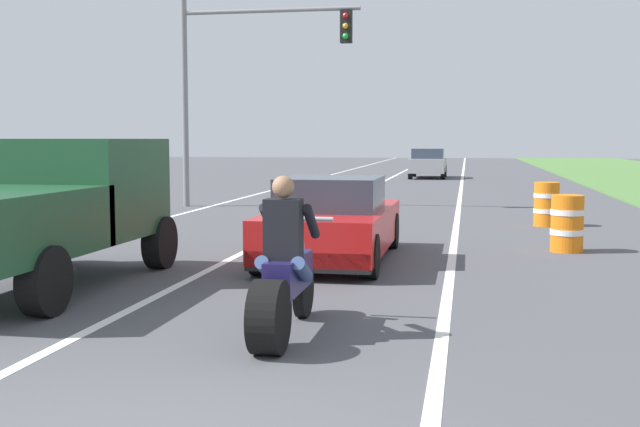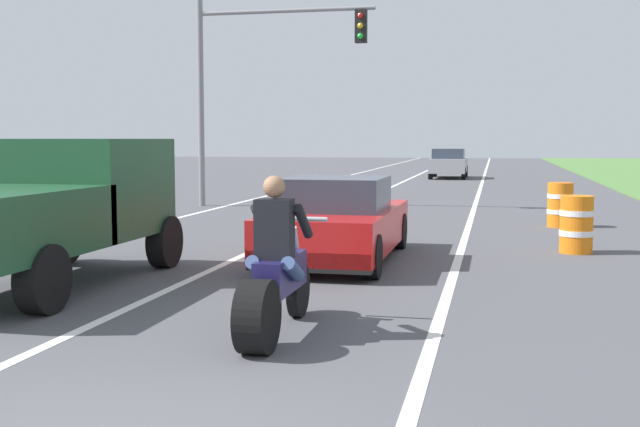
{
  "view_description": "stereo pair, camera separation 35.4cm",
  "coord_description": "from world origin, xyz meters",
  "px_view_note": "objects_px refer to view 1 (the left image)",
  "views": [
    {
      "loc": [
        2.02,
        -3.86,
        1.97
      ],
      "look_at": [
        0.13,
        6.26,
        1.0
      ],
      "focal_mm": 44.14,
      "sensor_mm": 36.0,
      "label": 1
    },
    {
      "loc": [
        2.36,
        -3.78,
        1.97
      ],
      "look_at": [
        0.13,
        6.26,
        1.0
      ],
      "focal_mm": 44.14,
      "sensor_mm": 36.0,
      "label": 2
    }
  ],
  "objects_px": {
    "distant_car_far_ahead": "(428,163)",
    "motorcycle_with_rider": "(284,279)",
    "sports_car_red": "(332,222)",
    "pickup_truck_left_lane_dark_green": "(47,205)",
    "traffic_light_mast_near": "(239,67)",
    "construction_barrel_nearest": "(567,223)",
    "construction_barrel_mid": "(547,204)"
  },
  "relations": [
    {
      "from": "distant_car_far_ahead",
      "to": "motorcycle_with_rider",
      "type": "bearing_deg",
      "value": -89.68
    },
    {
      "from": "sports_car_red",
      "to": "pickup_truck_left_lane_dark_green",
      "type": "bearing_deg",
      "value": -138.61
    },
    {
      "from": "traffic_light_mast_near",
      "to": "motorcycle_with_rider",
      "type": "bearing_deg",
      "value": -72.03
    },
    {
      "from": "motorcycle_with_rider",
      "to": "construction_barrel_nearest",
      "type": "height_order",
      "value": "motorcycle_with_rider"
    },
    {
      "from": "motorcycle_with_rider",
      "to": "traffic_light_mast_near",
      "type": "bearing_deg",
      "value": 107.97
    },
    {
      "from": "pickup_truck_left_lane_dark_green",
      "to": "sports_car_red",
      "type": "bearing_deg",
      "value": 41.39
    },
    {
      "from": "sports_car_red",
      "to": "pickup_truck_left_lane_dark_green",
      "type": "relative_size",
      "value": 0.9
    },
    {
      "from": "construction_barrel_nearest",
      "to": "distant_car_far_ahead",
      "type": "xyz_separation_m",
      "value": [
        -3.7,
        26.14,
        0.27
      ]
    },
    {
      "from": "construction_barrel_mid",
      "to": "distant_car_far_ahead",
      "type": "xyz_separation_m",
      "value": [
        -3.75,
        21.96,
        0.27
      ]
    },
    {
      "from": "construction_barrel_nearest",
      "to": "distant_car_far_ahead",
      "type": "relative_size",
      "value": 0.25
    },
    {
      "from": "pickup_truck_left_lane_dark_green",
      "to": "construction_barrel_mid",
      "type": "relative_size",
      "value": 4.8
    },
    {
      "from": "sports_car_red",
      "to": "pickup_truck_left_lane_dark_green",
      "type": "height_order",
      "value": "pickup_truck_left_lane_dark_green"
    },
    {
      "from": "motorcycle_with_rider",
      "to": "pickup_truck_left_lane_dark_green",
      "type": "height_order",
      "value": "pickup_truck_left_lane_dark_green"
    },
    {
      "from": "construction_barrel_nearest",
      "to": "construction_barrel_mid",
      "type": "relative_size",
      "value": 1.0
    },
    {
      "from": "traffic_light_mast_near",
      "to": "construction_barrel_nearest",
      "type": "xyz_separation_m",
      "value": [
        8.23,
        -7.74,
        -3.54
      ]
    },
    {
      "from": "motorcycle_with_rider",
      "to": "pickup_truck_left_lane_dark_green",
      "type": "xyz_separation_m",
      "value": [
        -3.71,
        2.07,
        0.51
      ]
    },
    {
      "from": "traffic_light_mast_near",
      "to": "distant_car_far_ahead",
      "type": "relative_size",
      "value": 1.5
    },
    {
      "from": "construction_barrel_mid",
      "to": "sports_car_red",
      "type": "bearing_deg",
      "value": -123.38
    },
    {
      "from": "motorcycle_with_rider",
      "to": "traffic_light_mast_near",
      "type": "xyz_separation_m",
      "value": [
        -4.72,
        14.54,
        3.45
      ]
    },
    {
      "from": "pickup_truck_left_lane_dark_green",
      "to": "distant_car_far_ahead",
      "type": "xyz_separation_m",
      "value": [
        3.53,
        30.87,
        -0.33
      ]
    },
    {
      "from": "pickup_truck_left_lane_dark_green",
      "to": "motorcycle_with_rider",
      "type": "bearing_deg",
      "value": -29.1
    },
    {
      "from": "motorcycle_with_rider",
      "to": "construction_barrel_nearest",
      "type": "bearing_deg",
      "value": 62.67
    },
    {
      "from": "sports_car_red",
      "to": "construction_barrel_nearest",
      "type": "bearing_deg",
      "value": 24.69
    },
    {
      "from": "motorcycle_with_rider",
      "to": "distant_car_far_ahead",
      "type": "relative_size",
      "value": 0.55
    },
    {
      "from": "motorcycle_with_rider",
      "to": "construction_barrel_mid",
      "type": "relative_size",
      "value": 2.21
    },
    {
      "from": "construction_barrel_nearest",
      "to": "distant_car_far_ahead",
      "type": "distance_m",
      "value": 26.4
    },
    {
      "from": "construction_barrel_nearest",
      "to": "pickup_truck_left_lane_dark_green",
      "type": "bearing_deg",
      "value": -146.78
    },
    {
      "from": "construction_barrel_nearest",
      "to": "construction_barrel_mid",
      "type": "height_order",
      "value": "same"
    },
    {
      "from": "construction_barrel_mid",
      "to": "traffic_light_mast_near",
      "type": "bearing_deg",
      "value": 156.71
    },
    {
      "from": "construction_barrel_nearest",
      "to": "sports_car_red",
      "type": "bearing_deg",
      "value": -155.31
    },
    {
      "from": "construction_barrel_mid",
      "to": "distant_car_far_ahead",
      "type": "relative_size",
      "value": 0.25
    },
    {
      "from": "sports_car_red",
      "to": "pickup_truck_left_lane_dark_green",
      "type": "xyz_separation_m",
      "value": [
        -3.34,
        -2.95,
        0.48
      ]
    }
  ]
}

